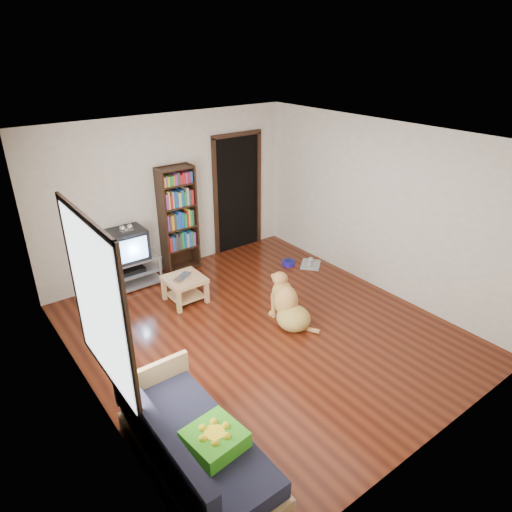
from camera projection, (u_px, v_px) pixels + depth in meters
ground at (262, 331)px, 6.25m from camera, size 5.00×5.00×0.00m
ceiling at (263, 139)px, 5.13m from camera, size 5.00×5.00×0.00m
wall_back at (169, 195)px, 7.49m from camera, size 4.50×0.00×4.50m
wall_front at (442, 339)px, 3.89m from camera, size 4.50×0.00×4.50m
wall_left at (81, 301)px, 4.46m from camera, size 0.00×5.00×5.00m
wall_right at (379, 208)px, 6.91m from camera, size 0.00×5.00×5.00m
green_cushion at (215, 439)px, 3.93m from camera, size 0.50×0.50×0.15m
laptop at (185, 278)px, 6.77m from camera, size 0.39×0.35×0.03m
dog_bowl at (289, 263)px, 8.05m from camera, size 0.22×0.22×0.08m
grey_rag at (311, 265)px, 8.05m from camera, size 0.51×0.50×0.03m
window at (98, 304)px, 4.02m from camera, size 0.03×1.46×1.70m
doorway at (237, 191)px, 8.28m from camera, size 1.03×0.05×2.19m
tv_stand at (131, 271)px, 7.26m from camera, size 0.90×0.45×0.50m
crt_tv at (127, 244)px, 7.07m from camera, size 0.55×0.52×0.58m
bookshelf at (178, 214)px, 7.53m from camera, size 0.60×0.30×1.80m
sofa at (192, 450)px, 4.12m from camera, size 0.80×1.80×0.80m
coffee_table at (185, 285)px, 6.85m from camera, size 0.55×0.55×0.40m
dog at (288, 306)px, 6.32m from camera, size 0.49×0.90×0.74m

